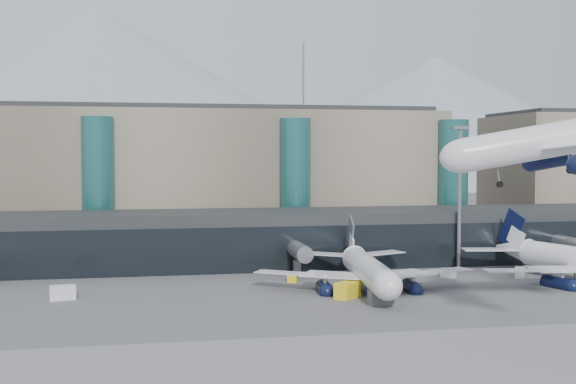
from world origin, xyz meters
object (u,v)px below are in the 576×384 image
Objects in this scene: jet_parked_right at (572,252)px; veh_g at (448,273)px; lightmast_mid at (460,188)px; jet_parked_mid at (364,260)px; veh_h at (347,290)px; veh_a at (63,293)px; veh_c at (383,297)px; veh_d at (520,273)px; veh_b at (292,277)px.

jet_parked_right reaches higher than veh_g.
jet_parked_mid is at bearing -145.12° from lightmast_mid.
lightmast_mid is 37.70m from veh_h.
veh_a is at bearing 72.93° from jet_parked_right.
veh_c is at bearing -102.52° from veh_h.
veh_d is 1.20× the size of veh_g.
veh_h is (-39.71, -7.25, -3.51)m from jet_parked_right.
veh_b is (-32.21, -8.27, -13.72)m from lightmast_mid.
veh_h is at bearing -143.92° from veh_b.
jet_parked_mid is at bearing 12.33° from veh_h.
veh_h reaches higher than veh_g.
veh_g is (-5.80, -8.90, -13.72)m from lightmast_mid.
veh_b is 38.09m from veh_d.
veh_b is (-9.88, 7.29, -3.64)m from jet_parked_mid.
jet_parked_mid is at bearing -7.91° from veh_a.
veh_a is (-44.53, -0.99, -3.34)m from jet_parked_mid.
veh_d is 34.57m from veh_h.
lightmast_mid is 0.72× the size of jet_parked_mid.
veh_c is (43.37, -11.69, 0.05)m from veh_a.
veh_c is (-1.16, -12.67, -3.30)m from jet_parked_mid.
veh_h is at bearing -139.81° from lightmast_mid.
veh_d is at bearing 27.70° from veh_c.
veh_a is 1.47× the size of veh_g.
jet_parked_right is 9.20× the size of veh_h.
lightmast_mid is 70.17m from veh_a.
lightmast_mid is at bearing -59.42° from veh_b.
veh_h is (-26.96, -22.77, -13.27)m from lightmast_mid.
jet_parked_right is 10.84× the size of veh_a.
veh_d is at bearing 42.78° from jet_parked_right.
lightmast_mid reaches higher than veh_c.
veh_c is at bearing -179.62° from jet_parked_mid.
veh_h is at bearing -18.05° from veh_a.
veh_b is 0.84× the size of veh_d.
veh_a is 72.77m from veh_d.
veh_d is at bearing -5.26° from veh_a.
jet_parked_right reaches higher than veh_d.
lightmast_mid is 6.82× the size of veh_c.
lightmast_mid is at bearing 4.72° from veh_a.
jet_parked_right is at bearing 17.35° from veh_c.
veh_c is (-36.24, -12.71, -3.62)m from jet_parked_right.
veh_d is 0.70× the size of veh_h.
veh_b is 15.43m from veh_h.
veh_d is (29.23, 16.66, -0.21)m from veh_c.
lightmast_mid is at bearing 56.28° from veh_d.
veh_a is 61.54m from veh_g.
veh_h is at bearing 82.54° from jet_parked_right.
jet_parked_mid is 44.67m from veh_a.
veh_c is 6.47m from veh_h.
jet_parked_right is 13.23× the size of veh_d.
jet_parked_mid is 0.92× the size of jet_parked_right.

